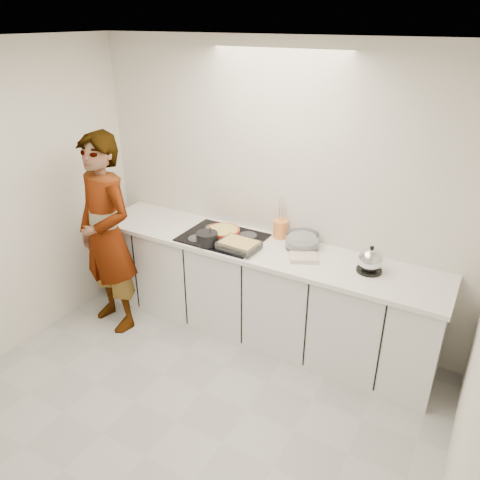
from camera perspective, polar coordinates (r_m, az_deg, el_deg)
The scene contains 15 objects.
floor at distance 3.76m, azimuth -7.78°, elevation -21.05°, with size 3.60×3.20×0.00m, color #AFAFAC.
ceiling at distance 2.60m, azimuth -11.42°, elevation 22.42°, with size 3.60×3.20×0.00m, color white.
wall_back at distance 4.20m, azimuth 4.32°, elevation 5.76°, with size 3.60×0.00×2.60m, color beige.
wall_right at distance 2.47m, azimuth 27.25°, elevation -13.17°, with size 0.02×3.20×2.60m.
base_cabinets at distance 4.32m, azimuth 2.10°, elevation -6.35°, with size 3.20×0.58×0.87m, color silver.
countertop at distance 4.10m, azimuth 2.20°, elevation -0.95°, with size 3.24×0.64×0.04m, color white.
hob at distance 4.23m, azimuth -2.13°, elevation 0.32°, with size 0.72×0.54×0.01m, color black.
tart_dish at distance 4.27m, azimuth -2.07°, elevation 1.07°, with size 0.39×0.39×0.05m.
saucepan at distance 4.08m, azimuth -4.02°, elevation 0.22°, with size 0.25×0.25×0.18m.
baking_dish at distance 4.00m, azimuth -0.12°, elevation -0.57°, with size 0.34×0.26×0.06m.
mixing_bowl at distance 4.06m, azimuth 7.57°, elevation -0.18°, with size 0.36×0.36×0.13m.
tea_towel at distance 3.89m, azimuth 7.71°, elevation -2.15°, with size 0.23×0.17×0.04m, color white.
kettle at distance 3.78m, azimuth 15.60°, elevation -2.45°, with size 0.24×0.24×0.23m.
utensil_crock at distance 4.23m, azimuth 4.96°, elevation 1.34°, with size 0.13×0.13×0.16m, color #FE8A3F.
cook at distance 4.40m, azimuth -15.98°, elevation 0.57°, with size 0.68×0.45×1.87m, color silver.
Camera 1 is at (1.68, -1.98, 2.73)m, focal length 35.00 mm.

